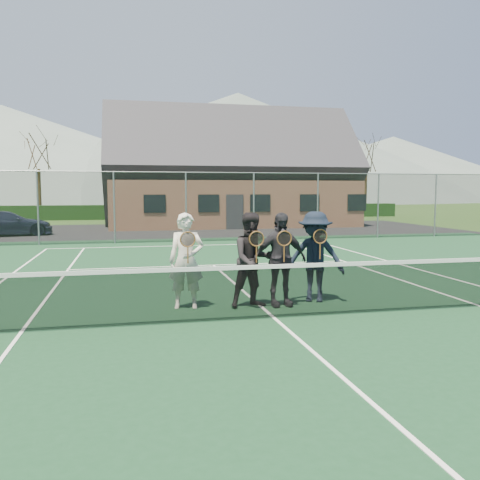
% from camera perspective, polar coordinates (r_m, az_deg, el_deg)
% --- Properties ---
extents(ground, '(220.00, 220.00, 0.00)m').
position_cam_1_polar(ground, '(28.51, -7.51, 1.06)').
color(ground, '#2B4B1A').
rests_on(ground, ground).
extents(court_surface, '(30.00, 30.00, 0.02)m').
position_cam_1_polar(court_surface, '(8.95, 3.84, -8.81)').
color(court_surface, '#14381E').
rests_on(court_surface, ground).
extents(tarmac_carpark, '(40.00, 12.00, 0.01)m').
position_cam_1_polar(tarmac_carpark, '(28.45, -15.56, 0.91)').
color(tarmac_carpark, black).
rests_on(tarmac_carpark, ground).
extents(hedge_row, '(40.00, 1.20, 1.10)m').
position_cam_1_polar(hedge_row, '(40.43, -9.00, 3.15)').
color(hedge_row, black).
rests_on(hedge_row, ground).
extents(hill_west, '(110.00, 110.00, 18.00)m').
position_cam_1_polar(hill_west, '(105.97, -25.04, 8.75)').
color(hill_west, slate).
rests_on(hill_west, ground).
extents(hill_centre, '(120.00, 120.00, 22.00)m').
position_cam_1_polar(hill_centre, '(106.09, -0.21, 10.35)').
color(hill_centre, '#55665D').
rests_on(hill_centre, ground).
extents(hill_east, '(90.00, 90.00, 14.00)m').
position_cam_1_polar(hill_east, '(118.31, 16.75, 7.68)').
color(hill_east, '#57685F').
rests_on(hill_east, ground).
extents(car_c, '(4.54, 2.82, 1.23)m').
position_cam_1_polar(car_c, '(27.33, -24.74, 1.69)').
color(car_c, '#1B2036').
rests_on(car_c, ground).
extents(court_markings, '(11.03, 23.83, 0.01)m').
position_cam_1_polar(court_markings, '(8.95, 3.84, -8.72)').
color(court_markings, white).
rests_on(court_markings, court_surface).
extents(tennis_net, '(11.68, 0.08, 1.10)m').
position_cam_1_polar(tennis_net, '(8.83, 3.87, -5.49)').
color(tennis_net, slate).
rests_on(tennis_net, ground).
extents(perimeter_fence, '(30.07, 0.07, 3.02)m').
position_cam_1_polar(perimeter_fence, '(21.96, -6.08, 3.72)').
color(perimeter_fence, slate).
rests_on(perimeter_fence, ground).
extents(clubhouse, '(15.60, 8.20, 7.70)m').
position_cam_1_polar(clubhouse, '(33.00, -1.20, 8.65)').
color(clubhouse, '#9E6B4C').
rests_on(clubhouse, ground).
extents(tree_b, '(3.20, 3.20, 7.77)m').
position_cam_1_polar(tree_b, '(41.98, -21.75, 10.08)').
color(tree_b, '#342513').
rests_on(tree_b, ground).
extents(tree_c, '(3.20, 3.20, 7.77)m').
position_cam_1_polar(tree_c, '(41.71, -6.41, 10.47)').
color(tree_c, '#3D2B16').
rests_on(tree_c, ground).
extents(tree_d, '(3.20, 3.20, 7.77)m').
position_cam_1_polar(tree_d, '(43.91, 6.89, 10.22)').
color(tree_d, '#3A2115').
rests_on(tree_d, ground).
extents(tree_e, '(3.20, 3.20, 7.77)m').
position_cam_1_polar(tree_e, '(46.23, 14.03, 9.86)').
color(tree_e, '#372414').
rests_on(tree_e, ground).
extents(player_a, '(0.71, 0.55, 1.80)m').
position_cam_1_polar(player_a, '(9.56, -6.05, -2.33)').
color(player_a, silver).
rests_on(player_a, court_surface).
extents(player_b, '(0.97, 0.80, 1.80)m').
position_cam_1_polar(player_b, '(9.62, 1.47, -2.26)').
color(player_b, black).
rests_on(player_b, court_surface).
extents(player_c, '(1.08, 0.53, 1.80)m').
position_cam_1_polar(player_c, '(9.72, 4.50, -2.19)').
color(player_c, '#242429').
rests_on(player_c, court_surface).
extents(player_d, '(1.33, 1.08, 1.80)m').
position_cam_1_polar(player_d, '(10.20, 8.42, -1.87)').
color(player_d, black).
rests_on(player_d, court_surface).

